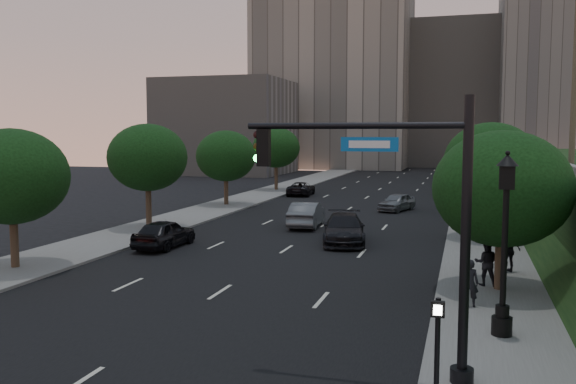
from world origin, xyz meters
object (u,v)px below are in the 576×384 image
(sedan_mid_left, at_px, (307,214))
(sedan_far_left, at_px, (301,189))
(traffic_signal_mast, at_px, (418,235))
(sedan_near_right, at_px, (344,229))
(pedestrian_a, at_px, (470,283))
(pedestrian_c, at_px, (509,251))
(sedan_far_right, at_px, (397,202))
(street_lamp, at_px, (504,252))
(pedestrian_b, at_px, (486,263))
(sedan_near_left, at_px, (164,233))

(sedan_mid_left, relative_size, sedan_far_left, 1.04)
(traffic_signal_mast, distance_m, sedan_far_left, 45.22)
(sedan_mid_left, relative_size, sedan_near_right, 0.90)
(pedestrian_a, bearing_deg, pedestrian_c, -99.98)
(sedan_far_right, bearing_deg, traffic_signal_mast, -63.55)
(street_lamp, distance_m, pedestrian_c, 8.96)
(sedan_near_right, height_order, pedestrian_b, pedestrian_b)
(traffic_signal_mast, height_order, pedestrian_a, traffic_signal_mast)
(street_lamp, bearing_deg, sedan_mid_left, 119.53)
(sedan_near_left, height_order, sedan_near_right, sedan_near_right)
(sedan_near_left, height_order, pedestrian_c, pedestrian_c)
(pedestrian_a, distance_m, pedestrian_c, 6.14)
(sedan_near_right, bearing_deg, sedan_near_left, -166.97)
(sedan_near_left, height_order, sedan_mid_left, sedan_mid_left)
(sedan_near_right, bearing_deg, street_lamp, -73.28)
(sedan_near_left, relative_size, sedan_mid_left, 0.91)
(pedestrian_a, bearing_deg, traffic_signal_mast, 84.79)
(sedan_near_left, relative_size, pedestrian_b, 2.50)
(sedan_far_left, xyz_separation_m, pedestrian_c, (17.38, -30.05, 0.41))
(sedan_near_right, bearing_deg, sedan_far_left, 99.27)
(pedestrian_a, bearing_deg, sedan_far_right, -73.02)
(pedestrian_b, bearing_deg, sedan_far_left, -65.23)
(sedan_near_right, height_order, sedan_far_right, sedan_near_right)
(street_lamp, distance_m, sedan_mid_left, 22.50)
(pedestrian_b, bearing_deg, sedan_near_right, -50.46)
(sedan_far_right, height_order, pedestrian_b, pedestrian_b)
(traffic_signal_mast, bearing_deg, street_lamp, 60.62)
(sedan_mid_left, relative_size, sedan_far_right, 1.20)
(pedestrian_c, bearing_deg, street_lamp, 55.81)
(pedestrian_a, height_order, pedestrian_c, pedestrian_c)
(sedan_far_left, xyz_separation_m, pedestrian_a, (15.74, -35.97, 0.31))
(sedan_near_right, distance_m, pedestrian_b, 11.03)
(pedestrian_b, bearing_deg, sedan_mid_left, -53.08)
(sedan_mid_left, bearing_deg, pedestrian_b, 124.42)
(sedan_far_left, distance_m, pedestrian_b, 36.63)
(pedestrian_a, bearing_deg, sedan_far_left, -60.85)
(sedan_near_right, relative_size, pedestrian_c, 3.01)
(sedan_near_left, bearing_deg, pedestrian_c, 175.91)
(street_lamp, height_order, pedestrian_b, street_lamp)
(pedestrian_b, height_order, pedestrian_c, pedestrian_c)
(sedan_mid_left, distance_m, pedestrian_a, 19.49)
(sedan_far_right, bearing_deg, pedestrian_b, -56.12)
(pedestrian_a, relative_size, pedestrian_b, 0.91)
(sedan_far_right, relative_size, pedestrian_b, 2.29)
(sedan_near_right, bearing_deg, pedestrian_a, -71.01)
(sedan_near_left, distance_m, pedestrian_b, 16.80)
(sedan_near_right, relative_size, sedan_far_right, 1.33)
(sedan_near_left, relative_size, pedestrian_a, 2.75)
(traffic_signal_mast, distance_m, sedan_far_right, 33.69)
(street_lamp, xyz_separation_m, sedan_far_right, (-6.30, 29.40, -1.92))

